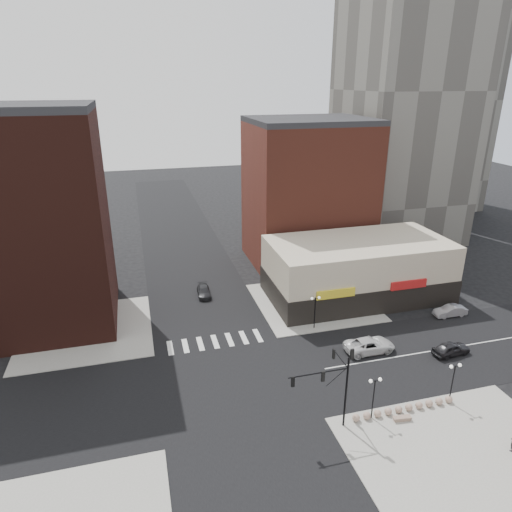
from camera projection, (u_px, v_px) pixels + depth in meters
name	position (u px, v px, depth m)	size (l,w,h in m)	color
ground	(231.00, 385.00, 45.02)	(240.00, 240.00, 0.00)	black
road_ew	(231.00, 385.00, 45.01)	(200.00, 14.00, 0.02)	black
road_ns	(231.00, 385.00, 45.01)	(14.00, 200.00, 0.02)	black
sidewalk_nw	(87.00, 331.00, 54.51)	(15.00, 15.00, 0.12)	gray
sidewalk_ne	(313.00, 302.00, 61.57)	(15.00, 15.00, 0.12)	gray
sidewalk_se	(464.00, 457.00, 36.29)	(18.00, 14.00, 0.12)	gray
building_nw	(34.00, 225.00, 52.50)	(16.00, 15.00, 25.00)	#331510
building_ne_midrise	(307.00, 195.00, 72.19)	(18.00, 15.00, 22.00)	maroon
tower_far	(451.00, 13.00, 95.14)	(18.00, 18.00, 82.00)	#47443F
building_ne_row	(357.00, 274.00, 62.43)	(24.20, 12.20, 8.00)	#B8A892
traffic_signal	(335.00, 378.00, 37.93)	(5.59, 3.09, 7.77)	black
street_lamp_se_a	(374.00, 388.00, 39.30)	(1.22, 0.32, 4.16)	black
street_lamp_se_b	(454.00, 374.00, 41.25)	(1.22, 0.32, 4.16)	black
street_lamp_ne	(315.00, 304.00, 53.94)	(1.22, 0.32, 4.16)	black
bollard_row	(404.00, 408.00, 41.12)	(10.12, 0.67, 0.67)	gray
white_suv	(369.00, 345.00, 50.26)	(2.60, 5.65, 1.57)	silver
dark_sedan_east	(451.00, 349.00, 49.72)	(1.73, 4.31, 1.47)	black
silver_sedan	(450.00, 311.00, 57.85)	(1.47, 4.23, 1.39)	gray
dark_sedan_north	(204.00, 291.00, 63.34)	(1.75, 4.30, 1.25)	black
stone_bench	(402.00, 418.00, 40.07)	(1.68, 0.68, 0.38)	gray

